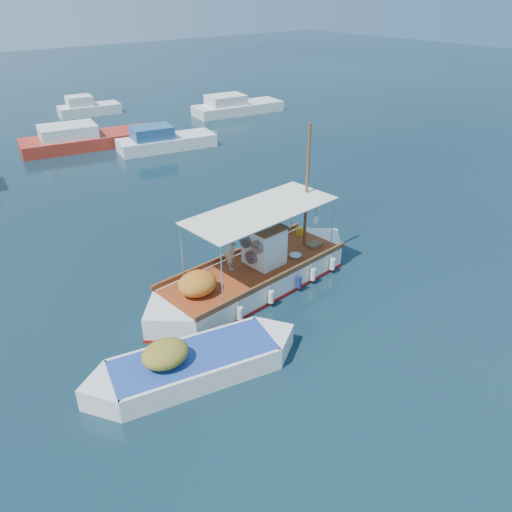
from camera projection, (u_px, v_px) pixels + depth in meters
ground at (271, 283)px, 18.62m from camera, size 160.00×160.00×0.00m
fishing_caique at (254, 276)px, 18.08m from camera, size 9.42×3.05×5.76m
dinghy at (193, 366)px, 14.10m from camera, size 6.28×2.80×1.57m
bg_boat_n at (86, 140)px, 33.70m from camera, size 9.23×4.39×1.80m
bg_boat_ne at (164, 142)px, 33.29m from camera, size 6.71×3.44×1.80m
bg_boat_e at (236, 107)px, 42.35m from camera, size 7.95×3.68×1.80m
bg_boat_far_n at (88, 109)px, 41.90m from camera, size 5.19×2.75×1.80m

